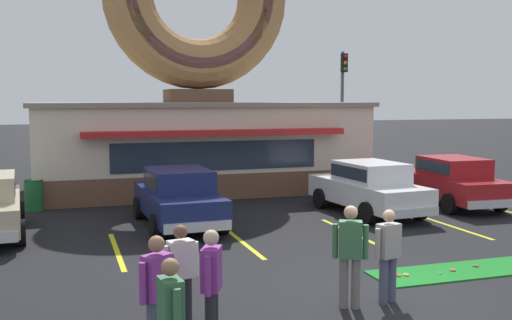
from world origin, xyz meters
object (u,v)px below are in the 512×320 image
(car_white, at_px, (369,186))
(pedestrian_clipboard_woman, at_px, (181,271))
(pedestrian_leather_jacket_man, at_px, (211,282))
(trash_bin, at_px, (34,195))
(pedestrian_blue_sweater_man, at_px, (350,251))
(pedestrian_crossing_woman, at_px, (157,291))
(car_red, at_px, (451,179))
(pedestrian_beanie_man, at_px, (388,252))
(golf_ball, at_px, (440,273))
(car_navy, at_px, (178,195))
(traffic_light_pole, at_px, (343,95))
(pedestrian_hooded_kid, at_px, (171,318))

(car_white, height_order, pedestrian_clipboard_woman, car_white)
(pedestrian_leather_jacket_man, relative_size, trash_bin, 1.72)
(pedestrian_blue_sweater_man, bearing_deg, pedestrian_crossing_woman, -163.55)
(car_red, bearing_deg, pedestrian_beanie_man, -131.67)
(car_red, bearing_deg, pedestrian_clipboard_woman, -143.50)
(golf_ball, relative_size, pedestrian_blue_sweater_man, 0.02)
(pedestrian_blue_sweater_man, xyz_separation_m, pedestrian_beanie_man, (0.74, 0.04, -0.08))
(golf_ball, distance_m, pedestrian_clipboard_woman, 5.57)
(car_navy, bearing_deg, trash_bin, 136.42)
(car_navy, relative_size, traffic_light_pole, 0.79)
(car_red, distance_m, pedestrian_crossing_woman, 13.97)
(car_navy, relative_size, pedestrian_hooded_kid, 2.84)
(golf_ball, xyz_separation_m, pedestrian_clipboard_woman, (-5.39, -1.10, 0.83))
(pedestrian_beanie_man, xyz_separation_m, pedestrian_crossing_woman, (-4.09, -1.03, 0.04))
(pedestrian_clipboard_woman, bearing_deg, traffic_light_pole, 57.43)
(pedestrian_crossing_woman, relative_size, trash_bin, 1.73)
(pedestrian_blue_sweater_man, relative_size, traffic_light_pole, 0.30)
(pedestrian_beanie_man, bearing_deg, pedestrian_clipboard_woman, -179.60)
(car_white, distance_m, pedestrian_hooded_kid, 11.94)
(car_navy, height_order, pedestrian_beanie_man, pedestrian_beanie_man)
(car_navy, xyz_separation_m, pedestrian_leather_jacket_man, (-1.05, -8.13, 0.06))
(golf_ball, height_order, pedestrian_blue_sweater_man, pedestrian_blue_sweater_man)
(car_white, bearing_deg, traffic_light_pole, 67.83)
(pedestrian_clipboard_woman, relative_size, traffic_light_pole, 0.28)
(pedestrian_hooded_kid, bearing_deg, pedestrian_crossing_woman, 91.21)
(pedestrian_leather_jacket_man, xyz_separation_m, traffic_light_pole, (11.28, 18.93, 2.78))
(car_red, distance_m, pedestrian_leather_jacket_man, 13.27)
(car_navy, xyz_separation_m, pedestrian_hooded_kid, (-1.81, -9.21, 0.02))
(car_red, height_order, car_navy, same)
(car_navy, relative_size, trash_bin, 4.73)
(pedestrian_hooded_kid, relative_size, pedestrian_leather_jacket_man, 0.97)
(pedestrian_hooded_kid, distance_m, traffic_light_pole, 23.53)
(pedestrian_beanie_man, height_order, pedestrian_crossing_woman, pedestrian_crossing_woman)
(car_white, bearing_deg, trash_bin, 158.99)
(trash_bin, bearing_deg, car_navy, -43.58)
(car_white, height_order, trash_bin, car_white)
(pedestrian_hooded_kid, relative_size, traffic_light_pole, 0.28)
(pedestrian_blue_sweater_man, xyz_separation_m, pedestrian_crossing_woman, (-3.35, -0.99, -0.03))
(pedestrian_clipboard_woman, bearing_deg, car_navy, 79.72)
(golf_ball, bearing_deg, pedestrian_hooded_kid, -152.70)
(pedestrian_blue_sweater_man, relative_size, pedestrian_leather_jacket_man, 1.03)
(pedestrian_clipboard_woman, height_order, pedestrian_crossing_woman, pedestrian_crossing_woman)
(pedestrian_clipboard_woman, distance_m, trash_bin, 11.28)
(pedestrian_blue_sweater_man, distance_m, trash_bin, 12.26)
(pedestrian_leather_jacket_man, distance_m, pedestrian_crossing_woman, 0.80)
(pedestrian_beanie_man, bearing_deg, pedestrian_blue_sweater_man, -176.67)
(pedestrian_clipboard_woman, relative_size, pedestrian_beanie_man, 0.99)
(car_navy, bearing_deg, car_white, -0.29)
(car_white, distance_m, car_navy, 5.82)
(pedestrian_leather_jacket_man, bearing_deg, traffic_light_pole, 59.21)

